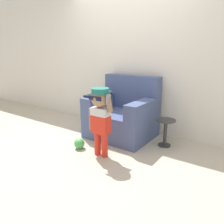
% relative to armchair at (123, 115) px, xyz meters
% --- Properties ---
extents(ground_plane, '(10.00, 10.00, 0.00)m').
position_rel_armchair_xyz_m(ground_plane, '(-0.16, -0.18, -0.35)').
color(ground_plane, '#BCB29E').
extents(wall_back, '(10.00, 0.05, 2.60)m').
position_rel_armchair_xyz_m(wall_back, '(-0.16, 0.46, 0.95)').
color(wall_back, silver).
rests_on(wall_back, ground_plane).
extents(armchair, '(1.04, 0.86, 1.00)m').
position_rel_armchair_xyz_m(armchair, '(0.00, 0.00, 0.00)').
color(armchair, '#475684').
rests_on(armchair, ground_plane).
extents(person_child, '(0.38, 0.29, 0.94)m').
position_rel_armchair_xyz_m(person_child, '(0.16, -0.81, 0.27)').
color(person_child, red).
rests_on(person_child, ground_plane).
extents(side_table, '(0.29, 0.29, 0.42)m').
position_rel_armchair_xyz_m(side_table, '(0.76, -0.00, -0.10)').
color(side_table, '#333333').
rests_on(side_table, ground_plane).
extents(toy_ball, '(0.16, 0.16, 0.16)m').
position_rel_armchair_xyz_m(toy_ball, '(-0.24, -0.81, -0.28)').
color(toy_ball, '#4CB256').
rests_on(toy_ball, ground_plane).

